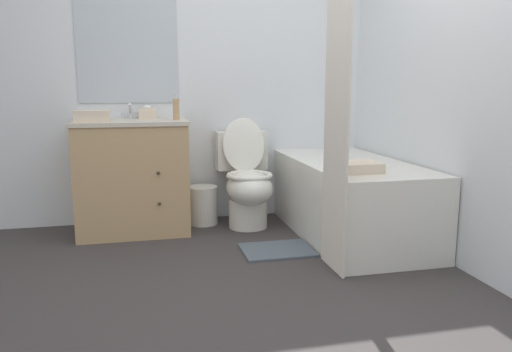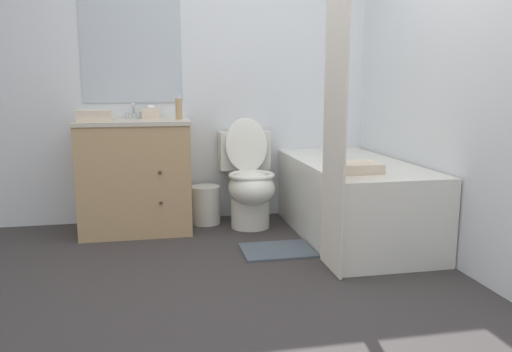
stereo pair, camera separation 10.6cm
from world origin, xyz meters
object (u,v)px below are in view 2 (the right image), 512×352
Objects in this scene: sink_faucet at (134,114)px; bath_mat at (277,250)px; vanity_cabinet at (136,174)px; bath_towel_folded at (355,168)px; tissue_box at (151,113)px; soap_dispenser at (179,108)px; bathtub at (352,199)px; wastebasket at (205,205)px; toilet at (249,182)px; hand_towel_folded at (95,116)px.

bath_mat is at bearing -43.95° from sink_faucet.
bath_towel_folded is (1.42, -0.93, 0.16)m from vanity_cabinet.
vanity_cabinet is at bearing 142.65° from bath_mat.
soap_dispenser is at bearing -42.48° from tissue_box.
tissue_box is at bearing 52.75° from vanity_cabinet.
soap_dispenser is (-1.24, 0.48, 0.66)m from bathtub.
wastebasket is 0.65× the size of bath_mat.
vanity_cabinet is at bearing 162.60° from bathtub.
wastebasket is (0.54, -0.11, -0.75)m from sink_faucet.
tissue_box is 0.43× the size of bath_towel_folded.
tissue_box reaches higher than wastebasket.
sink_faucet is at bearing 164.25° from toilet.
toilet reaches higher than bath_towel_folded.
bath_towel_folded is at bearing -111.44° from bathtub.
hand_towel_folded is (-0.26, -0.36, 0.01)m from sink_faucet.
bath_towel_folded is at bearing -58.82° from toilet.
bathtub is 11.37× the size of tissue_box.
hand_towel_folded is at bearing -125.81° from sink_faucet.
tissue_box is at bearing 168.03° from wastebasket.
toilet is 6.34× the size of tissue_box.
soap_dispenser reaches higher than bath_mat.
toilet reaches higher than bath_mat.
bath_mat is (0.41, -0.81, -0.15)m from wastebasket.
soap_dispenser is (0.34, -0.02, 0.51)m from vanity_cabinet.
bathtub is 1.48m from soap_dispenser.
toilet is at bearing -3.85° from soap_dispenser.
vanity_cabinet is at bearing -90.00° from sink_faucet.
sink_faucet is at bearing 171.95° from tissue_box.
vanity_cabinet and toilet have the same top height.
bath_mat is (0.07, -0.67, -0.35)m from toilet.
sink_faucet reaches higher than hand_towel_folded.
bathtub is 4.97× the size of wastebasket.
soap_dispenser is 0.62m from hand_towel_folded.
hand_towel_folded is 0.76× the size of bath_towel_folded.
hand_towel_folded is at bearing 155.53° from bath_towel_folded.
bath_towel_folded is (0.53, -0.87, 0.24)m from toilet.
hand_towel_folded reaches higher than vanity_cabinet.
vanity_cabinet is at bearing -171.06° from wastebasket.
wastebasket is at bearing -11.03° from sink_faucet.
toilet is 1.28m from hand_towel_folded.
bathtub is (0.70, -0.44, -0.07)m from toilet.
tissue_box is 1.72m from bath_towel_folded.
sink_faucet is 0.44m from hand_towel_folded.
hand_towel_folded reaches higher than wastebasket.
bath_mat is at bearing 156.32° from bath_towel_folded.
toilet is at bearing -15.75° from sink_faucet.
sink_faucet reaches higher than wastebasket.
wastebasket is 1.13m from hand_towel_folded.
hand_towel_folded is at bearing -138.91° from tissue_box.
hand_towel_folded reaches higher than bathtub.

